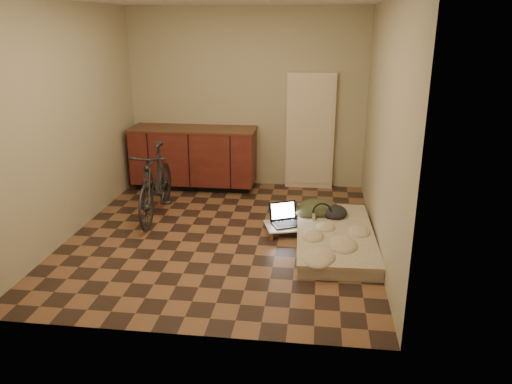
# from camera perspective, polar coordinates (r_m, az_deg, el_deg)

# --- Properties ---
(room_shell) EXTENTS (3.50, 4.00, 2.60)m
(room_shell) POSITION_cam_1_polar(r_m,az_deg,el_deg) (5.52, -4.06, 7.59)
(room_shell) COLOR brown
(room_shell) RESTS_ON ground
(cabinets) EXTENTS (1.84, 0.62, 0.91)m
(cabinets) POSITION_cam_1_polar(r_m,az_deg,el_deg) (7.49, -7.08, 3.96)
(cabinets) COLOR black
(cabinets) RESTS_ON ground
(appliance_panel) EXTENTS (0.70, 0.10, 1.70)m
(appliance_panel) POSITION_cam_1_polar(r_m,az_deg,el_deg) (7.41, 6.21, 6.88)
(appliance_panel) COLOR beige
(appliance_panel) RESTS_ON ground
(bicycle) EXTENTS (0.55, 1.59, 1.01)m
(bicycle) POSITION_cam_1_polar(r_m,az_deg,el_deg) (6.39, -11.43, 1.48)
(bicycle) COLOR black
(bicycle) RESTS_ON ground
(futon) EXTENTS (0.91, 1.80, 0.15)m
(futon) POSITION_cam_1_polar(r_m,az_deg,el_deg) (5.71, 9.01, -5.11)
(futon) COLOR #B5A791
(futon) RESTS_ON ground
(clothing_pile) EXTENTS (0.56, 0.48, 0.22)m
(clothing_pile) POSITION_cam_1_polar(r_m,az_deg,el_deg) (6.15, 7.61, -1.40)
(clothing_pile) COLOR #343B22
(clothing_pile) RESTS_ON futon
(headphones) EXTENTS (0.29, 0.27, 0.17)m
(headphones) POSITION_cam_1_polar(r_m,az_deg,el_deg) (5.97, 7.56, -2.26)
(headphones) COLOR black
(headphones) RESTS_ON futon
(lap_desk) EXTENTS (0.71, 0.56, 0.10)m
(lap_desk) POSITION_cam_1_polar(r_m,az_deg,el_deg) (5.93, 4.12, -3.85)
(lap_desk) COLOR brown
(lap_desk) RESTS_ON ground
(laptop) EXTENTS (0.44, 0.42, 0.23)m
(laptop) POSITION_cam_1_polar(r_m,az_deg,el_deg) (5.94, 3.40, -3.13)
(laptop) COLOR black
(laptop) RESTS_ON lap_desk
(mouse) EXTENTS (0.06, 0.10, 0.03)m
(mouse) POSITION_cam_1_polar(r_m,az_deg,el_deg) (5.92, 6.49, -3.66)
(mouse) COLOR silver
(mouse) RESTS_ON lap_desk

